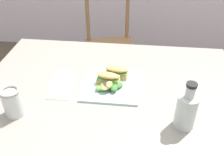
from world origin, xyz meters
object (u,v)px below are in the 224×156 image
object	(u,v)px
sandwich_half_front	(108,78)
fork_on_napkin	(63,81)
bottle_cold_brew	(186,112)
chair_wooden_far	(110,46)
plate_lunch	(111,85)
mason_jar_iced_tea	(13,103)
sandwich_half_back	(117,72)
dining_table	(110,109)

from	to	relation	value
sandwich_half_front	fork_on_napkin	xyz separation A→B (m)	(-0.22, -0.00, -0.03)
fork_on_napkin	bottle_cold_brew	size ratio (longest dim) A/B	0.92
chair_wooden_far	sandwich_half_front	distance (m)	1.00
sandwich_half_front	plate_lunch	bearing A→B (deg)	-36.85
bottle_cold_brew	mason_jar_iced_tea	distance (m)	0.68
bottle_cold_brew	sandwich_half_back	bearing A→B (deg)	134.93
plate_lunch	bottle_cold_brew	distance (m)	0.38
chair_wooden_far	sandwich_half_back	xyz separation A→B (m)	(0.14, -0.88, 0.33)
plate_lunch	mason_jar_iced_tea	bearing A→B (deg)	-148.29
sandwich_half_back	fork_on_napkin	distance (m)	0.27
bottle_cold_brew	fork_on_napkin	bearing A→B (deg)	157.53
dining_table	plate_lunch	distance (m)	0.13
fork_on_napkin	mason_jar_iced_tea	world-z (taller)	mason_jar_iced_tea
dining_table	sandwich_half_back	size ratio (longest dim) A/B	10.82
mason_jar_iced_tea	bottle_cold_brew	bearing A→B (deg)	0.79
dining_table	fork_on_napkin	world-z (taller)	fork_on_napkin
dining_table	bottle_cold_brew	xyz separation A→B (m)	(0.31, -0.19, 0.19)
sandwich_half_back	fork_on_napkin	xyz separation A→B (m)	(-0.26, -0.06, -0.03)
dining_table	fork_on_napkin	bearing A→B (deg)	172.18
plate_lunch	sandwich_half_back	distance (m)	0.08
fork_on_napkin	plate_lunch	bearing A→B (deg)	-1.52
dining_table	sandwich_half_back	xyz separation A→B (m)	(0.02, 0.10, 0.16)
bottle_cold_brew	plate_lunch	bearing A→B (deg)	144.58
plate_lunch	sandwich_half_front	bearing A→B (deg)	143.15
chair_wooden_far	bottle_cold_brew	world-z (taller)	bottle_cold_brew
sandwich_half_back	plate_lunch	bearing A→B (deg)	-106.09
bottle_cold_brew	sandwich_half_front	bearing A→B (deg)	144.52
fork_on_napkin	mason_jar_iced_tea	distance (m)	0.27
sandwich_half_front	mason_jar_iced_tea	bearing A→B (deg)	-146.00
dining_table	sandwich_half_front	distance (m)	0.16
bottle_cold_brew	mason_jar_iced_tea	xyz separation A→B (m)	(-0.68, -0.01, -0.01)
plate_lunch	fork_on_napkin	xyz separation A→B (m)	(-0.24, 0.01, 0.00)
mason_jar_iced_tea	dining_table	bearing A→B (deg)	29.02
sandwich_half_back	bottle_cold_brew	bearing A→B (deg)	-45.07
sandwich_half_front	mason_jar_iced_tea	distance (m)	0.43
sandwich_half_front	chair_wooden_far	bearing A→B (deg)	96.13
bottle_cold_brew	mason_jar_iced_tea	world-z (taller)	bottle_cold_brew
chair_wooden_far	fork_on_napkin	xyz separation A→B (m)	(-0.12, -0.94, 0.30)
fork_on_napkin	bottle_cold_brew	xyz separation A→B (m)	(0.54, -0.22, 0.06)
dining_table	bottle_cold_brew	bearing A→B (deg)	-31.77
sandwich_half_back	mason_jar_iced_tea	xyz separation A→B (m)	(-0.39, -0.30, 0.02)
chair_wooden_far	plate_lunch	world-z (taller)	chair_wooden_far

